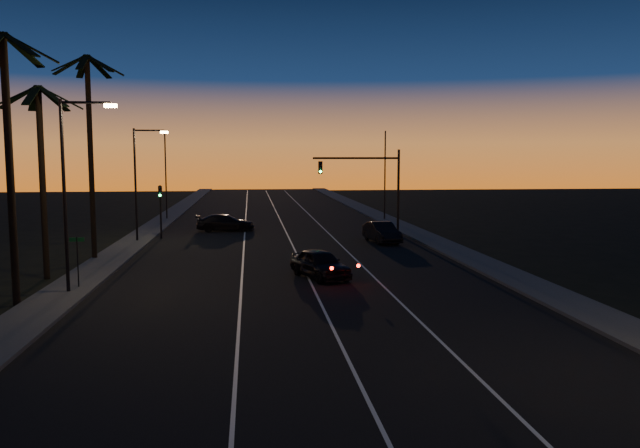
{
  "coord_description": "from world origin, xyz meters",
  "views": [
    {
      "loc": [
        -2.52,
        -9.71,
        6.38
      ],
      "look_at": [
        1.2,
        23.32,
        2.81
      ],
      "focal_mm": 35.0,
      "sensor_mm": 36.0,
      "label": 1
    }
  ],
  "objects": [
    {
      "name": "streetlight_left_near",
      "position": [
        -10.7,
        20.0,
        5.32
      ],
      "size": [
        2.55,
        0.26,
        9.0
      ],
      "color": "black",
      "rests_on": "ground"
    },
    {
      "name": "palm_mid",
      "position": [
        -13.2,
        24.0,
        6.25
      ],
      "size": [
        4.25,
        4.16,
        10.03
      ],
      "color": "black",
      "rests_on": "ground"
    },
    {
      "name": "sidewalk_left",
      "position": [
        -11.2,
        30.0,
        0.08
      ],
      "size": [
        2.4,
        170.0,
        0.16
      ],
      "primitive_type": "cube",
      "color": "#3B3A38",
      "rests_on": "ground"
    },
    {
      "name": "lead_car",
      "position": [
        1.12,
        22.63,
        0.77
      ],
      "size": [
        3.41,
        5.23,
        1.52
      ],
      "color": "black",
      "rests_on": "road"
    },
    {
      "name": "right_car",
      "position": [
        7.28,
        35.86,
        0.78
      ],
      "size": [
        2.25,
        4.82,
        1.53
      ],
      "color": "black",
      "rests_on": "road"
    },
    {
      "name": "far_pole_right",
      "position": [
        11.0,
        52.0,
        4.5
      ],
      "size": [
        0.14,
        0.14,
        9.0
      ],
      "primitive_type": "cylinder",
      "color": "black",
      "rests_on": "ground"
    },
    {
      "name": "lane_stripe_left",
      "position": [
        -3.0,
        30.0,
        0.02
      ],
      "size": [
        0.12,
        160.0,
        0.01
      ],
      "primitive_type": "cube",
      "color": "silver",
      "rests_on": "road"
    },
    {
      "name": "far_pole_left",
      "position": [
        -11.0,
        55.0,
        4.5
      ],
      "size": [
        0.14,
        0.14,
        9.0
      ],
      "primitive_type": "cylinder",
      "color": "black",
      "rests_on": "ground"
    },
    {
      "name": "palm_near",
      "position": [
        -12.6,
        18.0,
        7.07
      ],
      "size": [
        4.25,
        4.16,
        11.53
      ],
      "color": "black",
      "rests_on": "ground"
    },
    {
      "name": "road",
      "position": [
        0.0,
        30.0,
        0.01
      ],
      "size": [
        20.0,
        170.0,
        0.01
      ],
      "primitive_type": "cube",
      "color": "black",
      "rests_on": "ground"
    },
    {
      "name": "signal_mast",
      "position": [
        7.14,
        39.99,
        4.78
      ],
      "size": [
        7.1,
        0.41,
        7.0
      ],
      "color": "black",
      "rests_on": "ground"
    },
    {
      "name": "signal_post",
      "position": [
        -9.5,
        39.98,
        2.89
      ],
      "size": [
        0.28,
        0.37,
        4.2
      ],
      "color": "black",
      "rests_on": "ground"
    },
    {
      "name": "street_sign",
      "position": [
        -10.8,
        21.0,
        1.66
      ],
      "size": [
        0.7,
        0.06,
        2.6
      ],
      "color": "black",
      "rests_on": "ground"
    },
    {
      "name": "lane_stripe_mid",
      "position": [
        0.5,
        30.0,
        0.02
      ],
      "size": [
        0.12,
        160.0,
        0.01
      ],
      "primitive_type": "cube",
      "color": "silver",
      "rests_on": "road"
    },
    {
      "name": "sidewalk_right",
      "position": [
        11.2,
        30.0,
        0.08
      ],
      "size": [
        2.4,
        170.0,
        0.16
      ],
      "primitive_type": "cube",
      "color": "#3B3A38",
      "rests_on": "ground"
    },
    {
      "name": "streetlight_left_far",
      "position": [
        -10.69,
        38.0,
        5.06
      ],
      "size": [
        2.55,
        0.26,
        8.5
      ],
      "color": "black",
      "rests_on": "ground"
    },
    {
      "name": "lane_stripe_right",
      "position": [
        4.0,
        30.0,
        0.02
      ],
      "size": [
        0.12,
        160.0,
        0.01
      ],
      "primitive_type": "cube",
      "color": "silver",
      "rests_on": "road"
    },
    {
      "name": "palm_far",
      "position": [
        -12.2,
        30.0,
        7.61
      ],
      "size": [
        4.25,
        4.16,
        12.53
      ],
      "color": "black",
      "rests_on": "ground"
    },
    {
      "name": "cross_car",
      "position": [
        -4.67,
        44.46,
        0.74
      ],
      "size": [
        5.05,
        2.12,
        1.46
      ],
      "color": "black",
      "rests_on": "road"
    }
  ]
}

